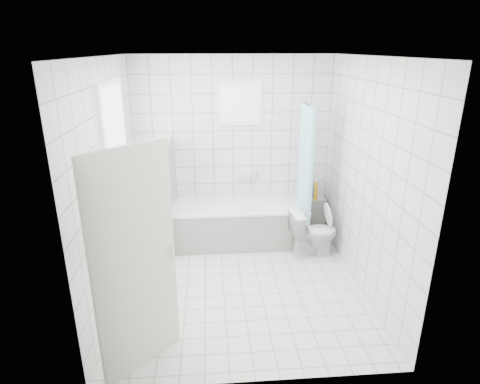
{
  "coord_description": "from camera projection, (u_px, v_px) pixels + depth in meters",
  "views": [
    {
      "loc": [
        -0.34,
        -4.14,
        2.68
      ],
      "look_at": [
        0.01,
        0.35,
        1.05
      ],
      "focal_mm": 30.0,
      "sensor_mm": 36.0,
      "label": 1
    }
  ],
  "objects": [
    {
      "name": "ground",
      "position": [
        241.0,
        284.0,
        4.82
      ],
      "size": [
        3.0,
        3.0,
        0.0
      ],
      "primitive_type": "plane",
      "color": "white",
      "rests_on": "ground"
    },
    {
      "name": "ceiling",
      "position": [
        241.0,
        56.0,
        3.93
      ],
      "size": [
        3.0,
        3.0,
        0.0
      ],
      "primitive_type": "plane",
      "rotation": [
        3.14,
        0.0,
        0.0
      ],
      "color": "white",
      "rests_on": "ground"
    },
    {
      "name": "wall_back",
      "position": [
        233.0,
        149.0,
        5.78
      ],
      "size": [
        2.8,
        0.02,
        2.6
      ],
      "primitive_type": "cube",
      "color": "white",
      "rests_on": "ground"
    },
    {
      "name": "wall_front",
      "position": [
        258.0,
        245.0,
        2.97
      ],
      "size": [
        2.8,
        0.02,
        2.6
      ],
      "primitive_type": "cube",
      "color": "white",
      "rests_on": "ground"
    },
    {
      "name": "wall_left",
      "position": [
        111.0,
        185.0,
        4.27
      ],
      "size": [
        0.02,
        3.0,
        2.6
      ],
      "primitive_type": "cube",
      "color": "white",
      "rests_on": "ground"
    },
    {
      "name": "wall_right",
      "position": [
        366.0,
        178.0,
        4.48
      ],
      "size": [
        0.02,
        3.0,
        2.6
      ],
      "primitive_type": "cube",
      "color": "white",
      "rests_on": "ground"
    },
    {
      "name": "window_left",
      "position": [
        118.0,
        150.0,
        4.46
      ],
      "size": [
        0.01,
        0.9,
        1.4
      ],
      "primitive_type": "cube",
      "color": "white",
      "rests_on": "wall_left"
    },
    {
      "name": "window_back",
      "position": [
        240.0,
        103.0,
        5.53
      ],
      "size": [
        0.5,
        0.01,
        0.5
      ],
      "primitive_type": "cube",
      "color": "white",
      "rests_on": "wall_back"
    },
    {
      "name": "window_sill",
      "position": [
        128.0,
        212.0,
        4.71
      ],
      "size": [
        0.18,
        1.02,
        0.08
      ],
      "primitive_type": "cube",
      "color": "white",
      "rests_on": "wall_left"
    },
    {
      "name": "door",
      "position": [
        136.0,
        265.0,
        3.29
      ],
      "size": [
        0.59,
        0.6,
        2.0
      ],
      "primitive_type": "cube",
      "rotation": [
        0.0,
        0.0,
        -0.78
      ],
      "color": "silver",
      "rests_on": "ground"
    },
    {
      "name": "bathtub",
      "position": [
        239.0,
        223.0,
        5.78
      ],
      "size": [
        1.88,
        0.77,
        0.58
      ],
      "color": "white",
      "rests_on": "ground"
    },
    {
      "name": "partition_wall",
      "position": [
        167.0,
        196.0,
        5.5
      ],
      "size": [
        0.15,
        0.85,
        1.5
      ],
      "primitive_type": "cube",
      "color": "white",
      "rests_on": "ground"
    },
    {
      "name": "tiled_ledge",
      "position": [
        311.0,
        215.0,
        6.11
      ],
      "size": [
        0.4,
        0.24,
        0.55
      ],
      "primitive_type": "cube",
      "color": "white",
      "rests_on": "ground"
    },
    {
      "name": "toilet",
      "position": [
        313.0,
        233.0,
        5.4
      ],
      "size": [
        0.68,
        0.44,
        0.65
      ],
      "primitive_type": "imported",
      "rotation": [
        0.0,
        0.0,
        1.7
      ],
      "color": "white",
      "rests_on": "ground"
    },
    {
      "name": "curtain_rod",
      "position": [
        307.0,
        102.0,
        5.24
      ],
      "size": [
        0.02,
        0.8,
        0.02
      ],
      "primitive_type": "cylinder",
      "rotation": [
        1.57,
        0.0,
        0.0
      ],
      "color": "silver",
      "rests_on": "wall_back"
    },
    {
      "name": "shower_curtain",
      "position": [
        305.0,
        171.0,
        5.42
      ],
      "size": [
        0.14,
        0.48,
        1.78
      ],
      "primitive_type": null,
      "color": "#55DBF9",
      "rests_on": "curtain_rod"
    },
    {
      "name": "tub_faucet",
      "position": [
        244.0,
        179.0,
        5.91
      ],
      "size": [
        0.18,
        0.06,
        0.06
      ],
      "primitive_type": "cube",
      "color": "silver",
      "rests_on": "wall_back"
    },
    {
      "name": "sill_bottles",
      "position": [
        127.0,
        201.0,
        4.59
      ],
      "size": [
        0.16,
        0.78,
        0.29
      ],
      "color": "silver",
      "rests_on": "window_sill"
    },
    {
      "name": "ledge_bottles",
      "position": [
        312.0,
        191.0,
        5.94
      ],
      "size": [
        0.19,
        0.19,
        0.28
      ],
      "color": "blue",
      "rests_on": "tiled_ledge"
    }
  ]
}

